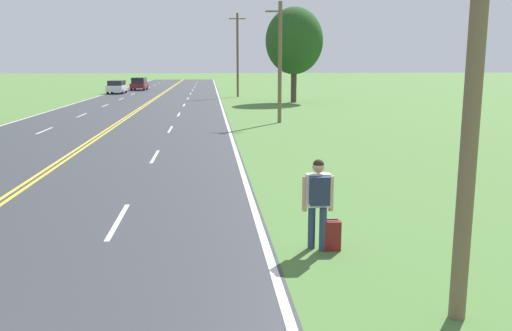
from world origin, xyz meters
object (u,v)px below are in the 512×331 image
hitchhiker_person (318,195)px  suitcase (331,236)px  tree_left_verge (294,41)px  car_maroon_suv_mid_near (139,83)px  car_white_suv_approaching (117,87)px

hitchhiker_person → suitcase: (0.27, -0.01, -0.83)m
tree_left_verge → car_maroon_suv_mid_near: bearing=124.7°
car_white_suv_approaching → car_maroon_suv_mid_near: (1.66, 8.58, 0.06)m
hitchhiker_person → suitcase: 0.87m
tree_left_verge → car_white_suv_approaching: tree_left_verge is taller
suitcase → car_white_suv_approaching: size_ratio=0.16×
hitchhiker_person → car_maroon_suv_mid_near: 67.25m
hitchhiker_person → car_maroon_suv_mid_near: (-11.59, 66.24, -0.21)m
tree_left_verge → car_maroon_suv_mid_near: size_ratio=1.98×
tree_left_verge → suitcase: bearing=-97.9°
car_white_suv_approaching → car_maroon_suv_mid_near: bearing=-9.3°
hitchhiker_person → suitcase: bearing=-90.5°
hitchhiker_person → car_maroon_suv_mid_near: hitchhiker_person is taller
car_maroon_suv_mid_near → hitchhiker_person: bearing=-168.1°
hitchhiker_person → suitcase: hitchhiker_person is taller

